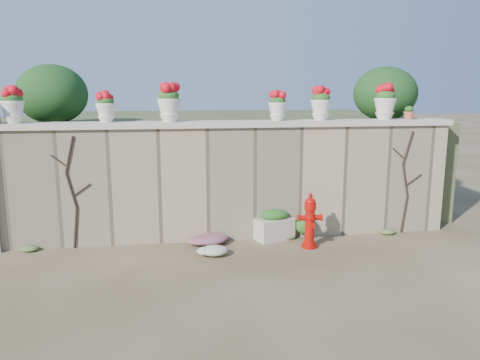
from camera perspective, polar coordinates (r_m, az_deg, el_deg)
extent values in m
plane|color=#4E4027|center=(6.92, 0.78, -11.49)|extent=(80.00, 80.00, 0.00)
cube|color=tan|center=(8.34, -1.19, -0.37)|extent=(8.00, 0.40, 2.00)
cube|color=beige|center=(8.19, -1.22, 6.85)|extent=(8.10, 0.52, 0.10)
cube|color=#384C23|center=(11.47, -3.23, 2.79)|extent=(9.00, 6.00, 2.00)
ellipsoid|color=#143814|center=(9.55, -21.92, 9.68)|extent=(1.30, 1.30, 1.10)
ellipsoid|color=#143814|center=(10.31, 17.27, 10.02)|extent=(1.30, 1.30, 1.10)
cylinder|color=black|center=(8.37, -19.42, -5.54)|extent=(0.12, 0.04, 0.70)
cylinder|color=black|center=(8.22, -19.88, -1.20)|extent=(0.17, 0.04, 0.61)
cylinder|color=black|center=(8.12, -20.09, 2.94)|extent=(0.18, 0.04, 0.61)
cylinder|color=black|center=(8.19, -18.75, -1.17)|extent=(0.30, 0.02, 0.22)
cylinder|color=black|center=(8.17, -21.25, 2.20)|extent=(0.25, 0.02, 0.21)
cylinder|color=black|center=(9.26, 19.37, -3.97)|extent=(0.12, 0.04, 0.70)
cylinder|color=black|center=(9.11, 19.49, -0.02)|extent=(0.17, 0.04, 0.61)
cylinder|color=black|center=(9.02, 19.79, 3.72)|extent=(0.18, 0.04, 0.61)
cylinder|color=black|center=(9.19, 20.40, 0.01)|extent=(0.30, 0.02, 0.22)
cylinder|color=black|center=(8.95, 18.76, 3.09)|extent=(0.25, 0.02, 0.21)
cylinder|color=#B30D06|center=(8.12, 8.42, -7.96)|extent=(0.27, 0.27, 0.05)
cylinder|color=#B30D06|center=(8.01, 8.49, -5.55)|extent=(0.16, 0.16, 0.59)
cylinder|color=#B30D06|center=(7.97, 8.52, -4.57)|extent=(0.20, 0.20, 0.04)
cylinder|color=#B30D06|center=(7.92, 8.56, -3.18)|extent=(0.20, 0.20, 0.11)
ellipsoid|color=#B30D06|center=(7.90, 8.58, -2.51)|extent=(0.18, 0.18, 0.13)
cylinder|color=#B30D06|center=(7.88, 8.60, -1.98)|extent=(0.07, 0.07, 0.09)
cylinder|color=#B30D06|center=(7.94, 7.59, -4.60)|extent=(0.14, 0.10, 0.09)
cylinder|color=#B30D06|center=(8.00, 9.45, -4.53)|extent=(0.14, 0.10, 0.09)
cylinder|color=#B30D06|center=(7.90, 8.68, -5.43)|extent=(0.09, 0.10, 0.09)
cube|color=beige|center=(8.42, 4.17, -5.95)|extent=(0.75, 0.58, 0.38)
ellipsoid|color=#1E5119|center=(8.35, 4.20, -4.26)|extent=(0.58, 0.46, 0.20)
ellipsoid|color=#1E5119|center=(8.55, 8.05, -5.22)|extent=(0.57, 0.52, 0.54)
ellipsoid|color=#BB2585|center=(8.16, -3.99, -7.13)|extent=(0.82, 0.54, 0.22)
ellipsoid|color=white|center=(7.57, -3.68, -8.67)|extent=(0.56, 0.45, 0.20)
ellipsoid|color=#1E5119|center=(8.49, -26.05, 8.97)|extent=(0.32, 0.32, 0.19)
ellipsoid|color=red|center=(8.48, -26.10, 9.51)|extent=(0.28, 0.28, 0.20)
ellipsoid|color=#1E5119|center=(8.17, -16.09, 9.24)|extent=(0.28, 0.28, 0.17)
ellipsoid|color=red|center=(8.17, -16.12, 9.73)|extent=(0.25, 0.25, 0.18)
ellipsoid|color=#1E5119|center=(8.10, -8.66, 10.10)|extent=(0.35, 0.35, 0.21)
ellipsoid|color=red|center=(8.10, -8.68, 10.71)|extent=(0.30, 0.30, 0.22)
ellipsoid|color=#1E5119|center=(8.32, 4.60, 9.66)|extent=(0.28, 0.28, 0.17)
ellipsoid|color=red|center=(8.32, 4.61, 10.15)|extent=(0.25, 0.25, 0.18)
ellipsoid|color=#1E5119|center=(8.53, 9.86, 9.89)|extent=(0.32, 0.32, 0.19)
ellipsoid|color=red|center=(8.53, 9.88, 10.43)|extent=(0.28, 0.28, 0.20)
ellipsoid|color=#1E5119|center=(8.98, 17.32, 9.79)|extent=(0.34, 0.34, 0.21)
ellipsoid|color=red|center=(8.98, 17.35, 10.34)|extent=(0.30, 0.30, 0.21)
ellipsoid|color=#1E5119|center=(9.20, 19.92, 8.08)|extent=(0.16, 0.16, 0.11)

